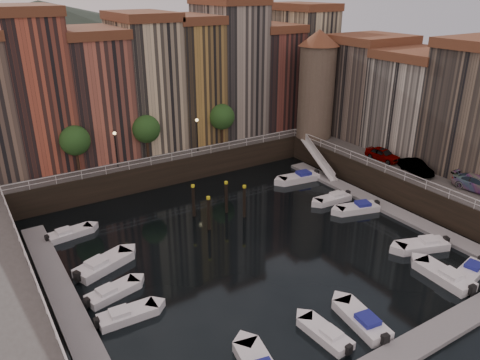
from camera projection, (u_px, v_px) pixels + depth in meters
ground at (247, 243)px, 42.75m from camera, size 200.00×200.00×0.00m
quay_far at (141, 149)px, 62.46m from camera, size 80.00×20.00×3.00m
quay_right at (458, 174)px, 54.37m from camera, size 20.00×36.00×3.00m
dock_left at (68, 308)px, 33.94m from camera, size 2.00×28.00×0.35m
dock_right at (379, 204)px, 49.87m from camera, size 2.00×28.00×0.35m
dock_near at (394, 357)px, 29.42m from camera, size 30.00×2.00×0.35m
mountains at (31, 40)px, 126.38m from camera, size 145.00×100.00×18.00m
far_terrace at (168, 79)px, 58.49m from camera, size 48.70×10.30×17.50m
right_terrace at (419, 98)px, 55.04m from camera, size 9.30×24.30×14.00m
corner_tower at (317, 83)px, 59.96m from camera, size 5.20×5.20×13.80m
promenade_trees at (152, 128)px, 53.75m from camera, size 21.20×3.20×5.20m
street_lamps at (158, 136)px, 53.40m from camera, size 10.36×0.36×4.18m
railings at (220, 187)px, 45.10m from camera, size 36.08×34.04×0.52m
gangway at (319, 158)px, 58.22m from camera, size 2.78×8.32×3.73m
mooring_pilings at (218, 204)px, 46.64m from camera, size 4.66×3.64×3.78m
boat_left_1 at (126, 315)px, 32.95m from camera, size 4.39×1.72×1.00m
boat_left_2 at (112, 292)px, 35.38m from camera, size 4.43×2.46×0.99m
boat_left_3 at (103, 265)px, 38.72m from camera, size 5.34×3.54×1.21m
boat_left_4 at (69, 233)px, 43.75m from camera, size 4.35×2.00×0.98m
boat_right_0 at (470, 272)px, 37.87m from camera, size 4.51×2.42×1.01m
boat_right_1 at (423, 245)px, 41.67m from camera, size 4.98×3.20×1.12m
boat_right_2 at (358, 208)px, 48.64m from camera, size 4.78×2.81×1.07m
boat_right_3 at (333, 199)px, 50.84m from camera, size 4.42×1.82×1.00m
boat_right_4 at (300, 178)px, 56.19m from camera, size 5.27×2.51×1.19m
boat_near_1 at (326, 334)px, 31.14m from camera, size 1.79×4.29×0.97m
boat_near_2 at (362, 321)px, 32.33m from camera, size 2.37×4.99×1.12m
boat_near_3 at (445, 276)px, 37.23m from camera, size 2.12×5.16×1.17m
car_a at (383, 155)px, 53.78m from camera, size 2.00×4.34×1.44m
car_b at (416, 168)px, 50.10m from camera, size 2.40×4.50×1.41m
car_c at (480, 185)px, 45.64m from camera, size 2.51×5.39×1.52m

